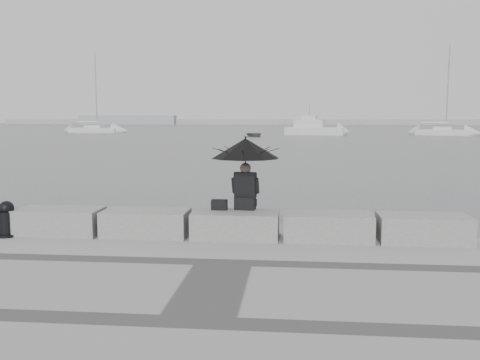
# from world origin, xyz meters

# --- Properties ---
(ground) EXTENTS (360.00, 360.00, 0.00)m
(ground) POSITION_xyz_m (0.00, 0.00, 0.00)
(ground) COLOR #3F4244
(ground) RESTS_ON ground
(stone_block_far_left) EXTENTS (1.60, 0.80, 0.50)m
(stone_block_far_left) POSITION_xyz_m (-3.40, -0.45, 0.75)
(stone_block_far_left) COLOR slate
(stone_block_far_left) RESTS_ON promenade
(stone_block_left) EXTENTS (1.60, 0.80, 0.50)m
(stone_block_left) POSITION_xyz_m (-1.70, -0.45, 0.75)
(stone_block_left) COLOR slate
(stone_block_left) RESTS_ON promenade
(stone_block_centre) EXTENTS (1.60, 0.80, 0.50)m
(stone_block_centre) POSITION_xyz_m (0.00, -0.45, 0.75)
(stone_block_centre) COLOR slate
(stone_block_centre) RESTS_ON promenade
(stone_block_right) EXTENTS (1.60, 0.80, 0.50)m
(stone_block_right) POSITION_xyz_m (1.70, -0.45, 0.75)
(stone_block_right) COLOR slate
(stone_block_right) RESTS_ON promenade
(stone_block_far_right) EXTENTS (1.60, 0.80, 0.50)m
(stone_block_far_right) POSITION_xyz_m (3.40, -0.45, 0.75)
(stone_block_far_right) COLOR slate
(stone_block_far_right) RESTS_ON promenade
(seated_person) EXTENTS (1.31, 1.31, 1.39)m
(seated_person) POSITION_xyz_m (0.16, -0.13, 2.03)
(seated_person) COLOR black
(seated_person) RESTS_ON stone_block_centre
(bag) EXTENTS (0.30, 0.17, 0.19)m
(bag) POSITION_xyz_m (-0.33, -0.26, 1.10)
(bag) COLOR black
(bag) RESTS_ON stone_block_centre
(mooring_bollard) EXTENTS (0.43, 0.43, 0.68)m
(mooring_bollard) POSITION_xyz_m (-4.30, -0.73, 0.79)
(mooring_bollard) COLOR black
(mooring_bollard) RESTS_ON promenade
(distant_landmass) EXTENTS (180.00, 8.00, 2.80)m
(distant_landmass) POSITION_xyz_m (-8.14, 154.51, 0.90)
(distant_landmass) COLOR #9B9DA0
(distant_landmass) RESTS_ON ground
(sailboat_left) EXTENTS (8.32, 3.24, 12.90)m
(sailboat_left) POSITION_xyz_m (-31.14, 74.22, 0.52)
(sailboat_left) COLOR silver
(sailboat_left) RESTS_ON ground
(sailboat_right) EXTENTS (7.48, 4.72, 12.90)m
(sailboat_right) POSITION_xyz_m (22.10, 68.12, 0.53)
(sailboat_right) COLOR silver
(sailboat_right) RESTS_ON ground
(motor_cruiser) EXTENTS (8.74, 4.49, 4.50)m
(motor_cruiser) POSITION_xyz_m (4.15, 67.60, 0.89)
(motor_cruiser) COLOR silver
(motor_cruiser) RESTS_ON ground
(dinghy) EXTENTS (3.75, 3.12, 0.59)m
(dinghy) POSITION_xyz_m (-4.10, 61.28, 0.30)
(dinghy) COLOR gray
(dinghy) RESTS_ON ground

